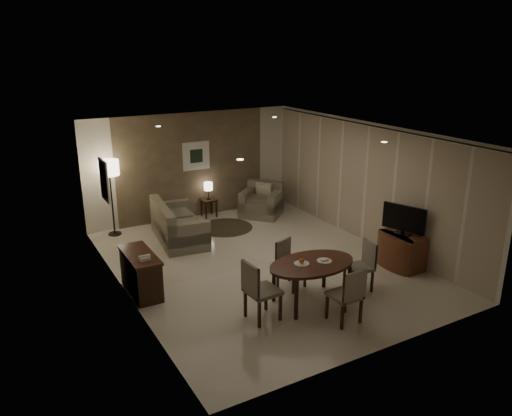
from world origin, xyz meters
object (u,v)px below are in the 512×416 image
console_desk (141,273)px  armchair (261,200)px  tv_cabinet (402,250)px  chair_far (292,265)px  chair_near (345,294)px  chair_right (359,267)px  chair_left (263,290)px  sofa (179,222)px  side_table (209,208)px  dining_table (311,283)px  floor_lamp (112,198)px

console_desk → armchair: bearing=33.2°
tv_cabinet → chair_far: (-2.43, 0.33, 0.10)m
chair_near → armchair: chair_near is taller
chair_right → armchair: size_ratio=0.93×
chair_left → armchair: bearing=-33.9°
sofa → side_table: (1.27, 1.18, -0.21)m
dining_table → chair_near: 0.79m
chair_near → side_table: (0.26, 5.83, -0.24)m
tv_cabinet → armchair: size_ratio=0.93×
tv_cabinet → chair_left: size_ratio=0.88×
armchair → chair_far: bearing=-63.9°
dining_table → chair_left: bearing=-176.5°
console_desk → armchair: size_ratio=1.24×
armchair → floor_lamp: (-3.72, 0.52, 0.47)m
dining_table → floor_lamp: (-2.13, 4.97, 0.53)m
chair_right → chair_far: bearing=-114.7°
sofa → armchair: (2.50, 0.57, -0.01)m
chair_left → side_table: (1.36, 5.12, -0.28)m
console_desk → chair_far: chair_far is taller
chair_near → sofa: (-1.01, 4.65, -0.04)m
dining_table → chair_near: chair_near is taller
chair_near → chair_left: 1.31m
tv_cabinet → chair_far: 2.45m
console_desk → dining_table: 3.04m
chair_near → sofa: size_ratio=0.51×
armchair → console_desk: bearing=-98.3°
chair_left → chair_right: size_ratio=1.14×
dining_table → chair_left: (-1.01, -0.06, 0.14)m
chair_far → console_desk: bearing=135.1°
tv_cabinet → floor_lamp: size_ratio=0.50×
tv_cabinet → chair_right: size_ratio=1.00×
sofa → side_table: 1.75m
chair_far → sofa: 3.37m
sofa → side_table: sofa is taller
chair_near → chair_right: (0.94, 0.74, -0.03)m
dining_table → armchair: bearing=70.4°
console_desk → side_table: 4.30m
dining_table → side_table: bearing=86.0°
floor_lamp → sofa: bearing=-42.0°
side_table → floor_lamp: (-2.49, -0.09, 0.66)m
console_desk → chair_right: size_ratio=1.34×
console_desk → tv_cabinet: bearing=-17.1°
tv_cabinet → armchair: armchair is taller
dining_table → sofa: size_ratio=0.84×
console_desk → chair_left: chair_left is taller
console_desk → dining_table: bearing=-36.4°
sofa → chair_near: bearing=-160.6°
chair_right → armchair: (0.55, 4.48, -0.02)m
sofa → side_table: size_ratio=3.97×
sofa → floor_lamp: 1.69m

